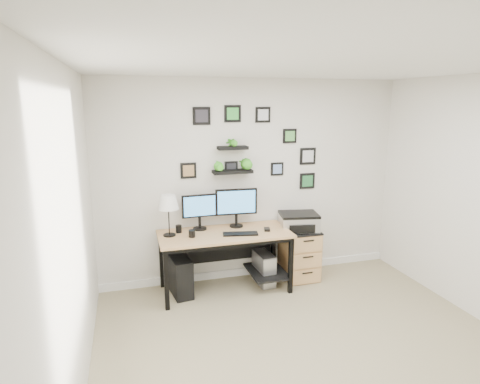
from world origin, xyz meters
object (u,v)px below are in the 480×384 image
object	(u,v)px
pc_tower_black	(180,276)
printer	(299,222)
file_cabinet	(299,253)
mug	(192,234)
desk	(227,241)
monitor_left	(200,209)
pc_tower_grey	(264,268)
table_lamp	(168,203)
monitor_right	(236,204)

from	to	relation	value
pc_tower_black	printer	size ratio (longest dim) A/B	0.87
file_cabinet	printer	size ratio (longest dim) A/B	1.23
mug	pc_tower_black	distance (m)	0.58
desk	printer	distance (m)	0.99
mug	printer	bearing A→B (deg)	5.56
monitor_left	pc_tower_grey	size ratio (longest dim) A/B	1.06
pc_tower_black	table_lamp	bearing A→B (deg)	156.35
desk	mug	world-z (taller)	mug
mug	file_cabinet	bearing A→B (deg)	5.66
printer	mug	bearing A→B (deg)	-174.44
mug	printer	xyz separation A→B (m)	(1.43, 0.14, -0.01)
table_lamp	mug	distance (m)	0.45
desk	monitor_left	bearing A→B (deg)	149.82
pc_tower_black	file_cabinet	size ratio (longest dim) A/B	0.70
desk	mug	distance (m)	0.48
pc_tower_black	pc_tower_grey	bearing A→B (deg)	-8.26
desk	monitor_left	xyz separation A→B (m)	(-0.30, 0.18, 0.39)
desk	file_cabinet	xyz separation A→B (m)	(1.01, 0.06, -0.29)
monitor_left	file_cabinet	distance (m)	1.48
mug	pc_tower_black	xyz separation A→B (m)	(-0.14, 0.10, -0.56)
mug	pc_tower_grey	xyz separation A→B (m)	(0.94, 0.10, -0.59)
printer	monitor_right	bearing A→B (deg)	172.62
table_lamp	file_cabinet	xyz separation A→B (m)	(1.70, 0.01, -0.81)
pc_tower_black	pc_tower_grey	distance (m)	1.08
mug	pc_tower_grey	distance (m)	1.11
pc_tower_grey	monitor_left	bearing A→B (deg)	168.25
pc_tower_grey	printer	distance (m)	0.76
monitor_left	pc_tower_grey	distance (m)	1.14
monitor_left	table_lamp	xyz separation A→B (m)	(-0.39, -0.13, 0.14)
monitor_right	mug	size ratio (longest dim) A/B	6.18
monitor_left	pc_tower_black	world-z (taller)	monitor_left
table_lamp	printer	world-z (taller)	table_lamp
file_cabinet	printer	distance (m)	0.45
pc_tower_black	monitor_right	bearing A→B (deg)	2.73
table_lamp	file_cabinet	distance (m)	1.88
mug	pc_tower_black	size ratio (longest dim) A/B	0.18
monitor_right	pc_tower_grey	bearing A→B (deg)	-24.37
file_cabinet	monitor_right	bearing A→B (deg)	173.19
monitor_left	monitor_right	world-z (taller)	monitor_right
file_cabinet	printer	bearing A→B (deg)	-169.24
pc_tower_black	monitor_left	bearing A→B (deg)	21.17
file_cabinet	pc_tower_black	bearing A→B (deg)	-178.47
mug	monitor_left	bearing A→B (deg)	61.36
monitor_right	printer	size ratio (longest dim) A/B	0.98
pc_tower_grey	printer	size ratio (longest dim) A/B	0.78
printer	file_cabinet	bearing A→B (deg)	10.76
table_lamp	pc_tower_black	size ratio (longest dim) A/B	1.05
desk	monitor_left	distance (m)	0.52
pc_tower_black	file_cabinet	distance (m)	1.60
monitor_right	table_lamp	xyz separation A→B (m)	(-0.86, -0.11, 0.10)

